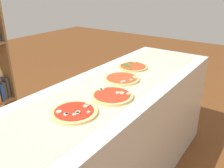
% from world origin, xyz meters
% --- Properties ---
extents(counter, '(2.37, 0.72, 0.93)m').
position_xyz_m(counter, '(0.00, 0.00, 0.47)').
color(counter, beige).
rests_on(counter, ground_plane).
extents(parchment_paper, '(2.21, 0.51, 0.00)m').
position_xyz_m(parchment_paper, '(0.00, 0.00, 0.93)').
color(parchment_paper, beige).
rests_on(parchment_paper, counter).
extents(pizza_mushroom_0, '(0.27, 0.27, 0.02)m').
position_xyz_m(pizza_mushroom_0, '(-0.44, -0.05, 0.94)').
color(pizza_mushroom_0, '#DBB26B').
rests_on(pizza_mushroom_0, parchment_paper).
extents(pizza_mushroom_1, '(0.27, 0.27, 0.03)m').
position_xyz_m(pizza_mushroom_1, '(-0.15, -0.10, 0.94)').
color(pizza_mushroom_1, '#DBB26B').
rests_on(pizza_mushroom_1, parchment_paper).
extents(pizza_mushroom_2, '(0.27, 0.27, 0.02)m').
position_xyz_m(pizza_mushroom_2, '(0.15, 0.01, 0.94)').
color(pizza_mushroom_2, '#DBB26B').
rests_on(pizza_mushroom_2, parchment_paper).
extents(pizza_spinach_3, '(0.25, 0.25, 0.02)m').
position_xyz_m(pizza_spinach_3, '(0.44, 0.09, 0.94)').
color(pizza_spinach_3, tan).
rests_on(pizza_spinach_3, parchment_paper).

